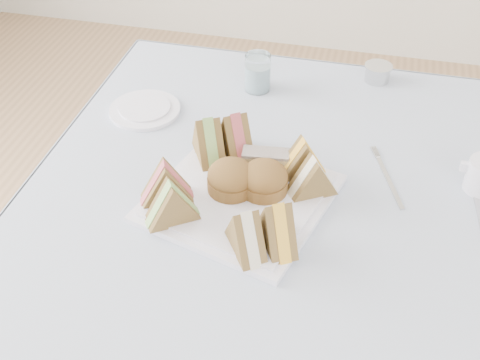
# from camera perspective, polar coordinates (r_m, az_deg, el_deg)

# --- Properties ---
(table) EXTENTS (0.90, 0.90, 0.74)m
(table) POSITION_cam_1_polar(r_m,az_deg,el_deg) (1.42, 4.29, -12.58)
(table) COLOR brown
(table) RESTS_ON floor
(tablecloth) EXTENTS (1.02, 1.02, 0.01)m
(tablecloth) POSITION_cam_1_polar(r_m,az_deg,el_deg) (1.15, 5.19, -1.24)
(tablecloth) COLOR #A3AECA
(tablecloth) RESTS_ON table
(serving_plate) EXTENTS (0.38, 0.38, 0.01)m
(serving_plate) POSITION_cam_1_polar(r_m,az_deg,el_deg) (1.12, 0.00, -1.72)
(serving_plate) COLOR white
(serving_plate) RESTS_ON tablecloth
(sandwich_fl_a) EXTENTS (0.11, 0.08, 0.09)m
(sandwich_fl_a) POSITION_cam_1_polar(r_m,az_deg,el_deg) (1.09, -7.04, -0.13)
(sandwich_fl_a) COLOR brown
(sandwich_fl_a) RESTS_ON serving_plate
(sandwich_fl_b) EXTENTS (0.10, 0.09, 0.08)m
(sandwich_fl_b) POSITION_cam_1_polar(r_m,az_deg,el_deg) (1.04, -6.50, -2.01)
(sandwich_fl_b) COLOR brown
(sandwich_fl_b) RESTS_ON serving_plate
(sandwich_fr_a) EXTENTS (0.09, 0.11, 0.09)m
(sandwich_fr_a) POSITION_cam_1_polar(r_m,az_deg,el_deg) (1.00, 3.55, -4.13)
(sandwich_fr_a) COLOR brown
(sandwich_fr_a) RESTS_ON serving_plate
(sandwich_fr_b) EXTENTS (0.09, 0.10, 0.08)m
(sandwich_fr_b) POSITION_cam_1_polar(r_m,az_deg,el_deg) (0.99, 0.55, -4.82)
(sandwich_fr_b) COLOR brown
(sandwich_fr_b) RESTS_ON serving_plate
(sandwich_bl_a) EXTENTS (0.09, 0.11, 0.09)m
(sandwich_bl_a) POSITION_cam_1_polar(r_m,az_deg,el_deg) (1.18, -3.01, 4.03)
(sandwich_bl_a) COLOR brown
(sandwich_bl_a) RESTS_ON serving_plate
(sandwich_bl_b) EXTENTS (0.10, 0.11, 0.09)m
(sandwich_bl_b) POSITION_cam_1_polar(r_m,az_deg,el_deg) (1.19, -0.46, 4.46)
(sandwich_bl_b) COLOR brown
(sandwich_bl_b) RESTS_ON serving_plate
(sandwich_br_a) EXTENTS (0.10, 0.08, 0.08)m
(sandwich_br_a) POSITION_cam_1_polar(r_m,az_deg,el_deg) (1.10, 6.94, 0.43)
(sandwich_br_a) COLOR brown
(sandwich_br_a) RESTS_ON serving_plate
(sandwich_br_b) EXTENTS (0.10, 0.08, 0.08)m
(sandwich_br_b) POSITION_cam_1_polar(r_m,az_deg,el_deg) (1.14, 5.96, 2.15)
(sandwich_br_b) COLOR brown
(sandwich_br_b) RESTS_ON serving_plate
(scone_left) EXTENTS (0.11, 0.11, 0.06)m
(scone_left) POSITION_cam_1_polar(r_m,az_deg,el_deg) (1.10, -0.85, 0.20)
(scone_left) COLOR olive
(scone_left) RESTS_ON serving_plate
(scone_right) EXTENTS (0.09, 0.09, 0.06)m
(scone_right) POSITION_cam_1_polar(r_m,az_deg,el_deg) (1.10, 2.30, 0.09)
(scone_right) COLOR olive
(scone_right) RESTS_ON serving_plate
(pastry_slice) EXTENTS (0.09, 0.05, 0.04)m
(pastry_slice) POSITION_cam_1_polar(r_m,az_deg,el_deg) (1.16, 2.46, 1.86)
(pastry_slice) COLOR #CFB68F
(pastry_slice) RESTS_ON serving_plate
(side_plate) EXTENTS (0.19, 0.19, 0.01)m
(side_plate) POSITION_cam_1_polar(r_m,az_deg,el_deg) (1.37, -9.01, 6.59)
(side_plate) COLOR white
(side_plate) RESTS_ON tablecloth
(water_glass) EXTENTS (0.06, 0.06, 0.09)m
(water_glass) POSITION_cam_1_polar(r_m,az_deg,el_deg) (1.41, 1.68, 10.15)
(water_glass) COLOR white
(water_glass) RESTS_ON tablecloth
(tea_strainer) EXTENTS (0.09, 0.09, 0.04)m
(tea_strainer) POSITION_cam_1_polar(r_m,az_deg,el_deg) (1.49, 12.91, 9.79)
(tea_strainer) COLOR #BCBCBC
(tea_strainer) RESTS_ON tablecloth
(fork) EXTENTS (0.06, 0.15, 0.00)m
(fork) POSITION_cam_1_polar(r_m,az_deg,el_deg) (1.19, 13.99, -0.20)
(fork) COLOR #BCBCBC
(fork) RESTS_ON tablecloth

